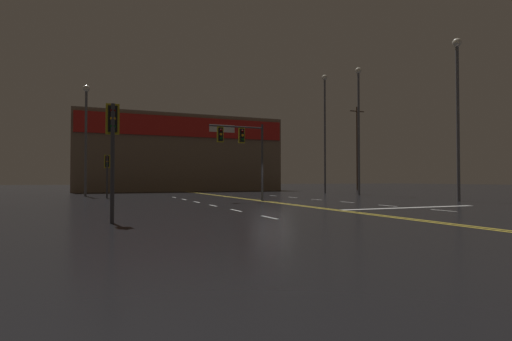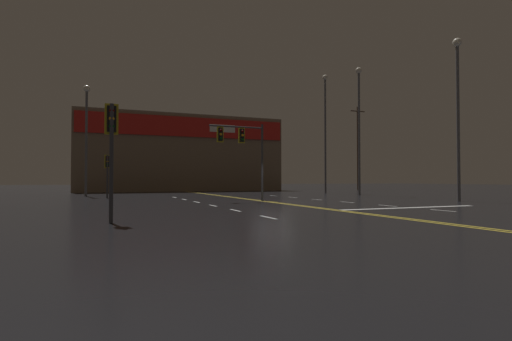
# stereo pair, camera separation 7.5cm
# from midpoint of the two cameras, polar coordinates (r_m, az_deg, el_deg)

# --- Properties ---
(ground_plane) EXTENTS (200.00, 200.00, 0.00)m
(ground_plane) POSITION_cam_midpoint_polar(r_m,az_deg,el_deg) (24.55, 2.20, -4.54)
(ground_plane) COLOR black
(road_markings) EXTENTS (12.67, 60.00, 0.01)m
(road_markings) POSITION_cam_midpoint_polar(r_m,az_deg,el_deg) (23.81, 4.93, -4.63)
(road_markings) COLOR gold
(road_markings) RESTS_ON ground
(traffic_signal_median) EXTENTS (3.67, 0.36, 5.01)m
(traffic_signal_median) POSITION_cam_midpoint_polar(r_m,az_deg,el_deg) (25.64, -2.28, 4.08)
(traffic_signal_median) COLOR #38383D
(traffic_signal_median) RESTS_ON ground
(traffic_signal_corner_southwest) EXTENTS (0.42, 0.36, 3.82)m
(traffic_signal_corner_southwest) POSITION_cam_midpoint_polar(r_m,az_deg,el_deg) (13.58, -19.96, 4.81)
(traffic_signal_corner_southwest) COLOR #38383D
(traffic_signal_corner_southwest) RESTS_ON ground
(traffic_signal_corner_northwest) EXTENTS (0.42, 0.36, 3.25)m
(traffic_signal_corner_northwest) POSITION_cam_midpoint_polar(r_m,az_deg,el_deg) (31.84, -20.56, 0.56)
(traffic_signal_corner_northwest) COLOR #38383D
(traffic_signal_corner_northwest) RESTS_ON ground
(streetlight_near_left) EXTENTS (0.56, 0.56, 11.60)m
(streetlight_near_left) POSITION_cam_midpoint_polar(r_m,az_deg,el_deg) (37.67, 14.40, 7.60)
(streetlight_near_left) COLOR #59595E
(streetlight_near_left) RESTS_ON ground
(streetlight_near_right) EXTENTS (0.56, 0.56, 9.31)m
(streetlight_near_right) POSITION_cam_midpoint_polar(r_m,az_deg,el_deg) (36.41, -23.17, 6.00)
(streetlight_near_right) COLOR #59595E
(streetlight_near_right) RESTS_ON ground
(streetlight_far_left) EXTENTS (0.56, 0.56, 10.47)m
(streetlight_far_left) POSITION_cam_midpoint_polar(r_m,az_deg,el_deg) (28.96, 26.78, 9.18)
(streetlight_far_left) COLOR #59595E
(streetlight_far_left) RESTS_ON ground
(streetlight_far_right) EXTENTS (0.56, 0.56, 12.38)m
(streetlight_far_right) POSITION_cam_midpoint_polar(r_m,az_deg,el_deg) (42.56, 9.76, 7.11)
(streetlight_far_right) COLOR #59595E
(streetlight_far_right) RESTS_ON ground
(building_backdrop) EXTENTS (24.63, 10.23, 9.19)m
(building_backdrop) POSITION_cam_midpoint_polar(r_m,az_deg,el_deg) (52.31, -11.16, 2.23)
(building_backdrop) COLOR #7A6651
(building_backdrop) RESTS_ON ground
(utility_pole_row) EXTENTS (48.41, 0.26, 11.43)m
(utility_pole_row) POSITION_cam_midpoint_polar(r_m,az_deg,el_deg) (45.46, -10.15, 4.34)
(utility_pole_row) COLOR #4C3828
(utility_pole_row) RESTS_ON ground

